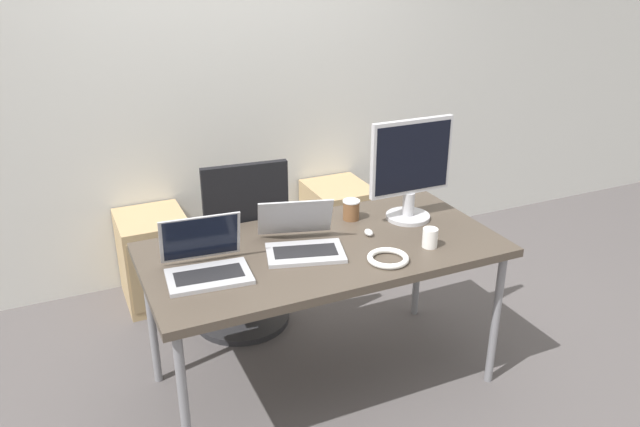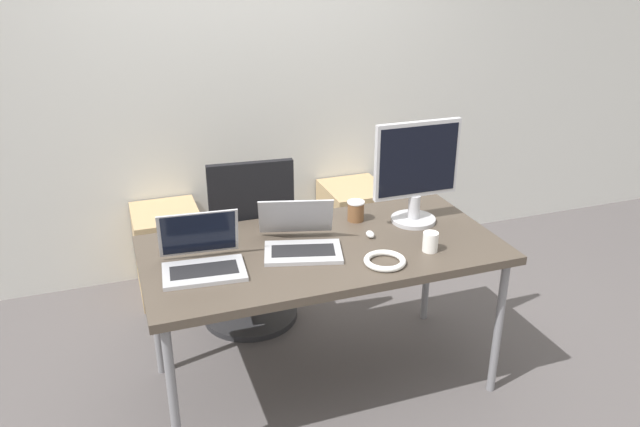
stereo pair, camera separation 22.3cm
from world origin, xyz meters
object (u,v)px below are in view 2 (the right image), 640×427
(monitor, at_px, (416,172))
(coffee_cup_brown, at_px, (356,211))
(laptop_left, at_px, (202,258))
(laptop_right, at_px, (301,240))
(cabinet_left, at_px, (169,252))
(mouse, at_px, (370,234))
(cable_coil, at_px, (385,261))
(coffee_cup_white, at_px, (430,242))
(cabinet_right, at_px, (354,225))
(office_chair, at_px, (250,263))

(monitor, relative_size, coffee_cup_brown, 5.03)
(laptop_left, distance_m, laptop_right, 0.46)
(cabinet_left, xyz_separation_m, laptop_left, (0.04, -1.21, 0.54))
(mouse, relative_size, coffee_cup_brown, 0.54)
(monitor, distance_m, cable_coil, 0.56)
(cabinet_left, bearing_deg, coffee_cup_brown, -47.65)
(laptop_left, xyz_separation_m, coffee_cup_brown, (0.83, 0.26, 0.00))
(laptop_right, relative_size, coffee_cup_white, 4.56)
(laptop_right, bearing_deg, laptop_left, -174.99)
(cabinet_left, height_order, mouse, mouse)
(cabinet_right, xyz_separation_m, mouse, (-0.41, -1.16, 0.51))
(office_chair, xyz_separation_m, coffee_cup_brown, (0.47, -0.42, 0.43))
(office_chair, bearing_deg, laptop_right, -80.76)
(office_chair, relative_size, cable_coil, 5.67)
(cable_coil, bearing_deg, office_chair, 114.50)
(mouse, bearing_deg, coffee_cup_brown, 86.73)
(office_chair, xyz_separation_m, cabinet_right, (0.87, 0.53, -0.12))
(cabinet_left, xyz_separation_m, mouse, (0.86, -1.16, 0.51))
(coffee_cup_white, bearing_deg, coffee_cup_brown, 113.36)
(cabinet_right, bearing_deg, cable_coil, -107.74)
(cable_coil, bearing_deg, coffee_cup_white, 10.11)
(monitor, relative_size, coffee_cup_white, 5.70)
(cabinet_right, height_order, monitor, monitor)
(mouse, distance_m, cable_coil, 0.27)
(cabinet_right, height_order, coffee_cup_white, coffee_cup_white)
(laptop_right, height_order, cable_coil, laptop_right)
(laptop_left, distance_m, coffee_cup_white, 1.03)
(office_chair, xyz_separation_m, laptop_left, (-0.36, -0.68, 0.42))
(mouse, height_order, cable_coil, mouse)
(cabinet_right, relative_size, laptop_right, 1.34)
(cabinet_right, distance_m, monitor, 1.31)
(cabinet_right, bearing_deg, laptop_right, -123.13)
(office_chair, height_order, coffee_cup_brown, office_chair)
(cabinet_left, height_order, coffee_cup_brown, coffee_cup_brown)
(cabinet_left, bearing_deg, coffee_cup_white, -52.73)
(coffee_cup_white, bearing_deg, cabinet_right, 81.41)
(coffee_cup_brown, bearing_deg, cabinet_right, 67.32)
(cabinet_right, xyz_separation_m, cable_coil, (-0.46, -1.43, 0.50))
(cabinet_right, height_order, cable_coil, cable_coil)
(coffee_cup_white, bearing_deg, cabinet_left, 127.27)
(cabinet_right, bearing_deg, laptop_left, -135.31)
(office_chair, bearing_deg, cabinet_left, 126.71)
(laptop_left, relative_size, coffee_cup_brown, 3.56)
(monitor, bearing_deg, laptop_right, -170.55)
(laptop_right, bearing_deg, cable_coil, -40.60)
(cabinet_left, distance_m, coffee_cup_brown, 1.40)
(cabinet_right, height_order, laptop_left, laptop_left)
(office_chair, height_order, coffee_cup_white, office_chair)
(office_chair, xyz_separation_m, monitor, (0.74, -0.53, 0.64))
(coffee_cup_white, xyz_separation_m, cable_coil, (-0.25, -0.04, -0.03))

